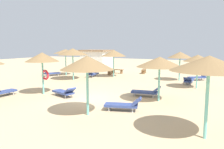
% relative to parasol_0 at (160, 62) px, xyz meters
% --- Properties ---
extents(ground_plane, '(80.00, 80.00, 0.00)m').
position_rel_parasol_0_xyz_m(ground_plane, '(-3.89, -1.48, -2.36)').
color(ground_plane, '#D1B284').
extents(parasol_0, '(2.72, 2.72, 2.67)m').
position_rel_parasol_0_xyz_m(parasol_0, '(0.00, 0.00, 0.00)').
color(parasol_0, '#6BC6BC').
rests_on(parasol_0, ground).
extents(parasol_1, '(2.66, 2.66, 2.85)m').
position_rel_parasol_0_xyz_m(parasol_1, '(-6.90, 7.86, 0.15)').
color(parasol_1, '#6BC6BC').
rests_on(parasol_1, ground).
extents(parasol_2, '(2.51, 2.51, 2.85)m').
position_rel_parasol_0_xyz_m(parasol_2, '(-2.35, -4.12, 0.16)').
color(parasol_2, '#6BC6BC').
rests_on(parasol_2, ground).
extents(parasol_3, '(2.24, 2.24, 2.62)m').
position_rel_parasol_0_xyz_m(parasol_3, '(1.61, 5.22, -0.01)').
color(parasol_3, '#6BC6BC').
rests_on(parasol_3, ground).
extents(parasol_4, '(2.31, 2.31, 2.74)m').
position_rel_parasol_0_xyz_m(parasol_4, '(-0.26, 8.43, 0.08)').
color(parasol_4, '#6BC6BC').
rests_on(parasol_4, ground).
extents(parasol_5, '(2.26, 2.26, 2.85)m').
position_rel_parasol_0_xyz_m(parasol_5, '(-7.56, -1.64, 0.15)').
color(parasol_5, '#6BC6BC').
rests_on(parasol_5, ground).
extents(parasol_7, '(2.65, 2.65, 2.90)m').
position_rel_parasol_0_xyz_m(parasol_7, '(-12.20, 6.59, 0.30)').
color(parasol_7, '#6BC6BC').
rests_on(parasol_7, ground).
extents(parasol_8, '(2.67, 2.67, 2.98)m').
position_rel_parasol_0_xyz_m(parasol_8, '(2.86, -4.45, 0.34)').
color(parasol_8, '#6BC6BC').
rests_on(parasol_8, ground).
extents(parasol_9, '(2.93, 2.93, 3.04)m').
position_rel_parasol_0_xyz_m(parasol_9, '(-9.53, 4.36, 0.36)').
color(parasol_9, '#6BC6BC').
rests_on(parasol_9, ground).
extents(lounger_0, '(1.97, 0.95, 0.70)m').
position_rel_parasol_0_xyz_m(lounger_0, '(-1.04, 0.88, -2.04)').
color(lounger_0, '#33478C').
rests_on(lounger_0, ground).
extents(lounger_1, '(0.87, 1.97, 0.64)m').
position_rel_parasol_0_xyz_m(lounger_1, '(-8.97, 6.99, -2.05)').
color(lounger_1, '#33478C').
rests_on(lounger_1, ground).
extents(lounger_2, '(1.99, 1.16, 0.73)m').
position_rel_parasol_0_xyz_m(lounger_2, '(-1.10, -2.68, -2.04)').
color(lounger_2, '#33478C').
rests_on(lounger_2, ground).
extents(lounger_3, '(0.68, 1.91, 0.69)m').
position_rel_parasol_0_xyz_m(lounger_3, '(0.79, 7.01, -2.04)').
color(lounger_3, '#33478C').
rests_on(lounger_3, ground).
extents(lounger_4, '(1.87, 1.61, 0.80)m').
position_rel_parasol_0_xyz_m(lounger_4, '(1.35, 9.54, -2.03)').
color(lounger_4, '#33478C').
rests_on(lounger_4, ground).
extents(lounger_5, '(2.00, 1.18, 0.70)m').
position_rel_parasol_0_xyz_m(lounger_5, '(-5.81, -1.60, -2.04)').
color(lounger_5, '#33478C').
rests_on(lounger_5, ground).
extents(lounger_6, '(0.75, 1.92, 0.72)m').
position_rel_parasol_0_xyz_m(lounger_6, '(-9.51, -3.44, -2.04)').
color(lounger_6, '#33478C').
rests_on(lounger_6, ground).
extents(lounger_7, '(1.47, 1.95, 0.74)m').
position_rel_parasol_0_xyz_m(lounger_7, '(-13.40, 5.50, -2.04)').
color(lounger_7, '#33478C').
rests_on(lounger_7, ground).
extents(bench_0, '(0.54, 1.53, 0.49)m').
position_rel_parasol_0_xyz_m(bench_0, '(-8.09, 9.61, -2.01)').
color(bench_0, brown).
rests_on(bench_0, ground).
extents(bench_1, '(0.66, 1.55, 0.49)m').
position_rel_parasol_0_xyz_m(bench_1, '(-4.98, 12.07, -2.01)').
color(bench_1, brown).
rests_on(bench_1, ground).
extents(bench_2, '(1.54, 0.57, 0.49)m').
position_rel_parasol_0_xyz_m(bench_2, '(-7.83, 10.79, -2.01)').
color(bench_2, brown).
rests_on(bench_2, ground).
extents(beach_cabana, '(4.10, 3.57, 2.69)m').
position_rel_parasol_0_xyz_m(beach_cabana, '(-13.01, 14.70, -0.99)').
color(beach_cabana, white).
rests_on(beach_cabana, ground).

